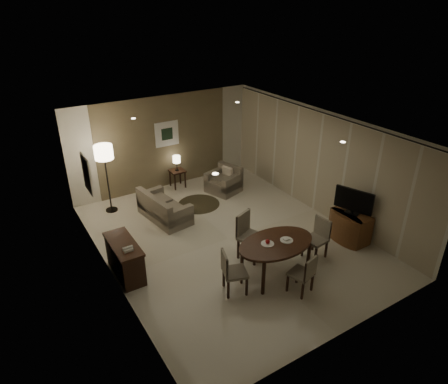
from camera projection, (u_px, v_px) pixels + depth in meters
room_shell at (219, 181)px, 9.13m from camera, size 5.50×7.00×2.70m
taupe_accent at (164, 143)px, 11.47m from camera, size 3.96×0.03×2.70m
curtain_wall at (318, 164)px, 10.10m from camera, size 0.08×6.70×2.58m
curtain_rod at (324, 113)px, 9.51m from camera, size 0.03×6.80×0.03m
art_back_frame at (167, 134)px, 11.39m from camera, size 0.72×0.03×0.72m
art_back_canvas at (167, 134)px, 11.38m from camera, size 0.34×0.01×0.34m
art_left_frame at (87, 174)px, 8.23m from camera, size 0.03×0.60×0.80m
art_left_canvas at (87, 174)px, 8.24m from camera, size 0.01×0.46×0.64m
downlight_nl at (215, 174)px, 6.20m from camera, size 0.10×0.10×0.01m
downlight_nr at (343, 142)px, 7.52m from camera, size 0.10×0.10×0.01m
downlight_fl at (133, 118)px, 8.94m from camera, size 0.10×0.10×0.01m
downlight_fr at (237, 102)px, 10.26m from camera, size 0.10×0.10×0.01m
console_desk at (125, 259)px, 8.09m from camera, size 0.48×1.20×0.75m
telephone at (128, 249)px, 7.67m from camera, size 0.20×0.14×0.09m
tv_cabinet at (350, 226)px, 9.26m from camera, size 0.48×0.90×0.70m
flat_tv at (354, 201)px, 8.96m from camera, size 0.36×0.85×0.60m
dining_table at (275, 258)px, 8.08m from camera, size 1.65×1.03×0.77m
chair_near at (301, 273)px, 7.59m from camera, size 0.51×0.51×0.85m
chair_far at (252, 237)px, 8.55m from camera, size 0.65×0.65×1.04m
chair_left at (235, 272)px, 7.58m from camera, size 0.55×0.55×0.90m
chair_right at (315, 239)px, 8.59m from camera, size 0.49×0.49×0.89m
plate_a at (268, 244)px, 7.85m from camera, size 0.26×0.26×0.02m
plate_b at (287, 240)px, 7.97m from camera, size 0.26×0.26×0.02m
fruit_apple at (268, 241)px, 7.83m from camera, size 0.09×0.09×0.09m
napkin at (287, 239)px, 7.96m from camera, size 0.12×0.08×0.03m
round_rug at (199, 204)px, 10.97m from camera, size 1.14×1.14×0.01m
sofa at (164, 206)px, 10.14m from camera, size 1.61×0.97×0.71m
armchair at (223, 180)px, 11.52m from camera, size 1.01×1.04×0.74m
side_table at (178, 179)px, 11.84m from camera, size 0.42×0.42×0.53m
table_lamp at (177, 162)px, 11.61m from camera, size 0.22×0.22×0.50m
floor_lamp at (107, 179)px, 10.25m from camera, size 0.46×0.46×1.83m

